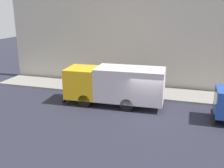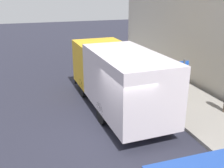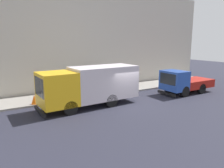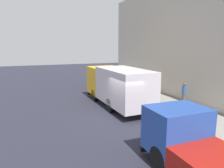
{
  "view_description": "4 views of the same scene",
  "coord_description": "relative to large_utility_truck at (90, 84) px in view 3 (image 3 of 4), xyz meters",
  "views": [
    {
      "loc": [
        -16.99,
        -2.55,
        7.24
      ],
      "look_at": [
        1.36,
        2.99,
        1.55
      ],
      "focal_mm": 41.85,
      "sensor_mm": 36.0,
      "label": 1
    },
    {
      "loc": [
        -2.7,
        -8.16,
        5.35
      ],
      "look_at": [
        0.65,
        2.06,
        1.5
      ],
      "focal_mm": 42.41,
      "sensor_mm": 36.0,
      "label": 2
    },
    {
      "loc": [
        -12.98,
        9.32,
        4.74
      ],
      "look_at": [
        1.31,
        0.67,
        1.44
      ],
      "focal_mm": 34.17,
      "sensor_mm": 36.0,
      "label": 3
    },
    {
      "loc": [
        -4.87,
        -11.29,
        4.53
      ],
      "look_at": [
        0.69,
        2.74,
        1.72
      ],
      "focal_mm": 33.1,
      "sensor_mm": 36.0,
      "label": 4
    }
  ],
  "objects": [
    {
      "name": "large_utility_truck",
      "position": [
        0.0,
        0.0,
        0.0
      ],
      "size": [
        2.73,
        7.58,
        2.93
      ],
      "rotation": [
        0.0,
        0.0,
        0.04
      ],
      "color": "yellow",
      "rests_on": "ground"
    },
    {
      "name": "street_sign_post",
      "position": [
        2.2,
        -1.95,
        0.01
      ],
      "size": [
        0.44,
        0.08,
        2.56
      ],
      "color": "#4C5156",
      "rests_on": "sidewalk"
    },
    {
      "name": "ground",
      "position": [
        -1.08,
        -2.69,
        -1.65
      ],
      "size": [
        80.0,
        80.0,
        0.0
      ],
      "primitive_type": "plane",
      "color": "#262633"
    },
    {
      "name": "small_flatbed_truck",
      "position": [
        -0.85,
        -9.14,
        -0.59
      ],
      "size": [
        2.2,
        5.36,
        2.22
      ],
      "rotation": [
        0.0,
        0.0,
        -0.0
      ],
      "color": "#2448A3",
      "rests_on": "ground"
    },
    {
      "name": "sidewalk",
      "position": [
        3.53,
        -2.69,
        -1.58
      ],
      "size": [
        3.23,
        30.0,
        0.14
      ],
      "primitive_type": "cube",
      "color": "gray",
      "rests_on": "ground"
    },
    {
      "name": "pedestrian_standing",
      "position": [
        4.47,
        -2.15,
        -0.59
      ],
      "size": [
        0.34,
        0.34,
        1.72
      ],
      "rotation": [
        0.0,
        0.0,
        4.7
      ],
      "color": "brown",
      "rests_on": "sidewalk"
    },
    {
      "name": "traffic_cone_orange",
      "position": [
        2.23,
        3.61,
        -1.15
      ],
      "size": [
        0.49,
        0.49,
        0.71
      ],
      "primitive_type": "cone",
      "color": "orange",
      "rests_on": "sidewalk"
    },
    {
      "name": "pedestrian_walking",
      "position": [
        3.67,
        0.32,
        -0.55
      ],
      "size": [
        0.37,
        0.37,
        1.78
      ],
      "rotation": [
        0.0,
        0.0,
        0.13
      ],
      "color": "#453E4B",
      "rests_on": "sidewalk"
    },
    {
      "name": "building_facade",
      "position": [
        5.65,
        -2.69,
        3.35
      ],
      "size": [
        0.5,
        30.0,
        10.0
      ],
      "primitive_type": "cube",
      "color": "#B9B2A5",
      "rests_on": "ground"
    }
  ]
}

